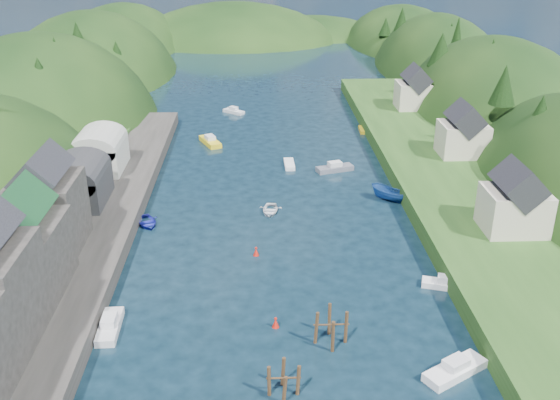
{
  "coord_description": "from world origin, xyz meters",
  "views": [
    {
      "loc": [
        -2.74,
        -42.57,
        35.42
      ],
      "look_at": [
        0.0,
        28.0,
        4.0
      ],
      "focal_mm": 40.0,
      "sensor_mm": 36.0,
      "label": 1
    }
  ],
  "objects_px": {
    "piling_cluster_near": "(284,383)",
    "piling_cluster_far": "(331,330)",
    "channel_buoy_far": "(256,252)",
    "channel_buoy_near": "(276,323)"
  },
  "relations": [
    {
      "from": "piling_cluster_near",
      "to": "piling_cluster_far",
      "type": "xyz_separation_m",
      "value": [
        4.65,
        6.77,
        0.26
      ]
    },
    {
      "from": "piling_cluster_near",
      "to": "channel_buoy_far",
      "type": "bearing_deg",
      "value": 95.27
    },
    {
      "from": "channel_buoy_near",
      "to": "channel_buoy_far",
      "type": "xyz_separation_m",
      "value": [
        -1.82,
        14.2,
        0.0
      ]
    },
    {
      "from": "piling_cluster_far",
      "to": "channel_buoy_far",
      "type": "distance_m",
      "value": 18.14
    },
    {
      "from": "piling_cluster_near",
      "to": "channel_buoy_far",
      "type": "height_order",
      "value": "piling_cluster_near"
    },
    {
      "from": "piling_cluster_near",
      "to": "piling_cluster_far",
      "type": "distance_m",
      "value": 8.21
    },
    {
      "from": "piling_cluster_near",
      "to": "piling_cluster_far",
      "type": "relative_size",
      "value": 0.87
    },
    {
      "from": "piling_cluster_near",
      "to": "channel_buoy_far",
      "type": "distance_m",
      "value": 23.66
    },
    {
      "from": "piling_cluster_near",
      "to": "channel_buoy_far",
      "type": "xyz_separation_m",
      "value": [
        -2.17,
        23.55,
        -0.65
      ]
    },
    {
      "from": "piling_cluster_far",
      "to": "channel_buoy_far",
      "type": "xyz_separation_m",
      "value": [
        -6.82,
        16.79,
        -0.9
      ]
    }
  ]
}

